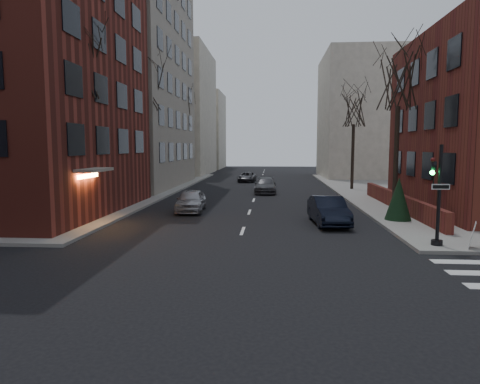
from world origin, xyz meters
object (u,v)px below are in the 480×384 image
Objects in this scene: tree_right_a at (399,79)px; evergreen_shrub at (399,199)px; parked_sedan at (328,210)px; streetlamp_near at (139,144)px; car_lane_gray at (265,186)px; traffic_signal at (437,201)px; tree_left_c at (182,111)px; car_lane_far at (247,177)px; tree_left_a at (78,62)px; streetlamp_far at (191,145)px; tree_left_b at (146,86)px; sandwich_board at (478,235)px; car_lane_silver at (191,200)px; tree_right_b at (354,108)px.

evergreen_shrub is (-0.64, -3.05, -6.73)m from tree_right_a.
parked_sedan is at bearing -139.03° from tree_right_a.
streetlamp_near is 12.02m from car_lane_gray.
traffic_signal is at bearing -70.55° from car_lane_gray.
car_lane_gray is at bearing 109.53° from traffic_signal.
tree_left_c and tree_right_a have the same top height.
streetlamp_near is 1.56× the size of car_lane_far.
streetlamp_far is (0.60, 28.00, -4.23)m from tree_left_a.
tree_right_a is at bearing 36.07° from parked_sedan.
tree_left_c is 16.28m from car_lane_gray.
tree_left_b reaches higher than streetlamp_far.
parked_sedan is 15.39m from car_lane_gray.
parked_sedan is (-3.58, 5.15, -1.18)m from traffic_signal.
tree_left_a is 0.95× the size of tree_left_b.
traffic_signal is 20.86m from streetlamp_near.
sandwich_board is at bearing -67.52° from car_lane_gray.
traffic_signal is at bearing -38.87° from streetlamp_near.
car_lane_silver is 16.06m from sandwich_board.
tree_right_b is at bearing 30.47° from streetlamp_near.
tree_left_b reaches higher than tree_right_a.
tree_right_b reaches higher than parked_sedan.
streetlamp_near is at bearing 141.13° from traffic_signal.
tree_left_b is at bearing -112.55° from car_lane_far.
parked_sedan is (13.16, -11.86, -8.18)m from tree_left_b.
tree_left_a is 2.31× the size of parked_sedan.
tree_left_c is at bearing -168.45° from car_lane_far.
streetlamp_near and streetlamp_far have the same top height.
evergreen_shrub is (7.36, -14.16, 0.64)m from car_lane_gray.
tree_right_a is at bearing -62.67° from car_lane_far.
car_lane_far is at bearing 81.38° from car_lane_silver.
traffic_signal is 0.90× the size of parked_sedan.
tree_right_a is (0.86, 9.01, 6.12)m from traffic_signal.
car_lane_gray is at bearing -55.06° from streetlamp_far.
tree_right_b is 24.46m from sandwich_board.
car_lane_silver is at bearing -57.53° from tree_left_b.
streetlamp_far is 1.56× the size of car_lane_far.
tree_left_c is at bearing 112.07° from parked_sedan.
sandwich_board is at bearing -37.48° from streetlamp_near.
traffic_signal is 0.97× the size of car_lane_silver.
traffic_signal is 0.44× the size of tree_right_b.
car_lane_gray reaches higher than car_lane_far.
tree_left_b reaches higher than sandwich_board.
car_lane_far is (7.27, 15.07, -8.35)m from tree_left_b.
tree_right_b is at bearing 71.13° from parked_sedan.
tree_left_a is 10.11m from car_lane_silver.
traffic_signal is at bearing -16.65° from tree_left_a.
streetlamp_near is at bearing 166.76° from tree_right_a.
car_lane_silver is 0.90× the size of car_lane_gray.
tree_right_b is 1.46× the size of streetlamp_near.
tree_right_b is at bearing -24.44° from tree_left_c.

